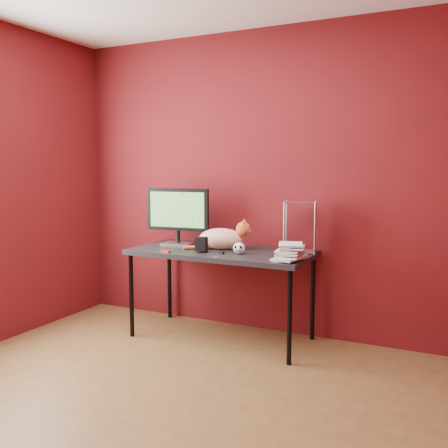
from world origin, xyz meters
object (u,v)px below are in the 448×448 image
at_px(skull_mug, 239,248).
at_px(desk, 221,256).
at_px(cat, 222,238).
at_px(book_stack, 281,165).
at_px(speaker, 201,245).
at_px(monitor, 178,214).

bearing_deg(skull_mug, desk, 142.26).
height_order(cat, skull_mug, cat).
bearing_deg(desk, skull_mug, -24.89).
height_order(skull_mug, book_stack, book_stack).
bearing_deg(book_stack, speaker, 178.70).
bearing_deg(cat, desk, -80.36).
xyz_separation_m(desk, monitor, (-0.47, 0.09, 0.33)).
height_order(monitor, book_stack, book_stack).
height_order(monitor, cat, monitor).
bearing_deg(speaker, monitor, 136.73).
xyz_separation_m(desk, speaker, (-0.10, -0.16, 0.11)).
xyz_separation_m(monitor, cat, (0.45, -0.04, -0.19)).
bearing_deg(skull_mug, book_stack, -24.60).
bearing_deg(desk, speaker, -123.06).
xyz_separation_m(monitor, skull_mug, (0.68, -0.18, -0.23)).
bearing_deg(cat, monitor, 162.30).
bearing_deg(speaker, cat, 58.91).
bearing_deg(speaker, book_stack, -11.05).
bearing_deg(cat, book_stack, -33.47).
height_order(skull_mug, speaker, speaker).
relative_size(monitor, skull_mug, 5.87).
bearing_deg(book_stack, monitor, 166.01).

